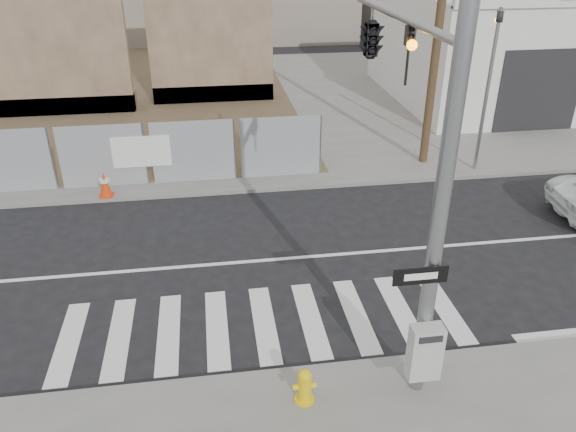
{
  "coord_description": "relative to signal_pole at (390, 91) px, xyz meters",
  "views": [
    {
      "loc": [
        -0.91,
        -11.94,
        7.55
      ],
      "look_at": [
        0.83,
        -0.34,
        1.4
      ],
      "focal_mm": 35.0,
      "sensor_mm": 36.0,
      "label": 1
    }
  ],
  "objects": [
    {
      "name": "traffic_cone_c",
      "position": [
        -6.61,
        6.27,
        -4.27
      ],
      "size": [
        0.41,
        0.41,
        0.79
      ],
      "rotation": [
        0.0,
        0.0,
        0.0
      ],
      "color": "red",
      "rests_on": "sidewalk_far"
    },
    {
      "name": "utility_pole_right",
      "position": [
        4.01,
        7.55,
        0.42
      ],
      "size": [
        1.6,
        0.28,
        10.0
      ],
      "color": "#4E3C24",
      "rests_on": "sidewalk_far"
    },
    {
      "name": "traffic_cone_d",
      "position": [
        -4.6,
        7.31,
        -4.34
      ],
      "size": [
        0.39,
        0.39,
        0.65
      ],
      "rotation": [
        0.0,
        0.0,
        -0.17
      ],
      "color": "#FE470D",
      "rests_on": "sidewalk_far"
    },
    {
      "name": "auto_shop",
      "position": [
        11.5,
        15.01,
        -2.25
      ],
      "size": [
        12.0,
        10.2,
        5.95
      ],
      "color": "silver",
      "rests_on": "sidewalk_far"
    },
    {
      "name": "concrete_wall_left",
      "position": [
        -9.49,
        15.13,
        -1.4
      ],
      "size": [
        6.0,
        1.3,
        8.0
      ],
      "color": "brown",
      "rests_on": "sidewalk_far"
    },
    {
      "name": "concrete_wall_right",
      "position": [
        -2.99,
        16.13,
        -1.4
      ],
      "size": [
        5.5,
        1.3,
        8.0
      ],
      "color": "brown",
      "rests_on": "sidewalk_far"
    },
    {
      "name": "sidewalk_far",
      "position": [
        -2.49,
        16.05,
        -4.72
      ],
      "size": [
        50.0,
        20.0,
        0.12
      ],
      "primitive_type": "cube",
      "color": "slate",
      "rests_on": "ground"
    },
    {
      "name": "fire_hydrant",
      "position": [
        -2.05,
        -2.8,
        -4.32
      ],
      "size": [
        0.42,
        0.38,
        0.68
      ],
      "rotation": [
        0.0,
        0.0,
        0.06
      ],
      "color": "yellow",
      "rests_on": "sidewalk_near"
    },
    {
      "name": "signal_pole",
      "position": [
        0.0,
        0.0,
        0.0
      ],
      "size": [
        0.96,
        5.87,
        7.0
      ],
      "color": "gray",
      "rests_on": "sidewalk_near"
    },
    {
      "name": "ground",
      "position": [
        -2.49,
        2.05,
        -4.78
      ],
      "size": [
        100.0,
        100.0,
        0.0
      ],
      "primitive_type": "plane",
      "color": "black",
      "rests_on": "ground"
    },
    {
      "name": "far_signal_pole",
      "position": [
        5.51,
        6.65,
        -1.3
      ],
      "size": [
        0.16,
        0.2,
        5.6
      ],
      "color": "gray",
      "rests_on": "sidewalk_far"
    }
  ]
}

